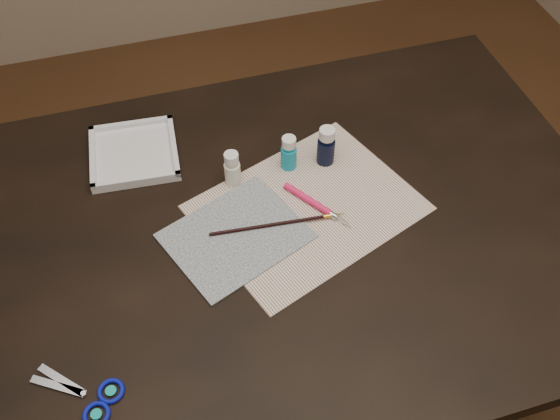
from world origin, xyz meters
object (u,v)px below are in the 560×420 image
object	(u,v)px
paint_bottle_cyan	(289,153)
canvas	(236,236)
paint_bottle_navy	(326,146)
paint_bottle_white	(232,168)
scissors	(73,394)
paper	(307,207)
palette_tray	(134,153)

from	to	relation	value
paint_bottle_cyan	canvas	bearing A→B (deg)	-135.47
canvas	paint_bottle_navy	distance (m)	0.27
paint_bottle_white	paint_bottle_navy	world-z (taller)	paint_bottle_navy
paint_bottle_white	scissors	distance (m)	0.50
paper	paint_bottle_navy	bearing A→B (deg)	55.70
canvas	paint_bottle_white	xyz separation A→B (m)	(0.03, 0.14, 0.04)
scissors	canvas	bearing A→B (deg)	-111.91
paper	canvas	xyz separation A→B (m)	(-0.15, -0.03, 0.00)
paint_bottle_cyan	paper	bearing A→B (deg)	-88.78
paint_bottle_white	palette_tray	size ratio (longest dim) A/B	0.45
paint_bottle_white	paint_bottle_navy	size ratio (longest dim) A/B	0.89
paper	paint_bottle_white	bearing A→B (deg)	138.81
canvas	palette_tray	world-z (taller)	palette_tray
scissors	palette_tray	bearing A→B (deg)	-76.16
paper	scissors	distance (m)	0.53
canvas	paint_bottle_navy	world-z (taller)	paint_bottle_navy
paper	paint_bottle_white	world-z (taller)	paint_bottle_white
paint_bottle_white	paint_bottle_navy	bearing A→B (deg)	0.68
paint_bottle_cyan	scissors	bearing A→B (deg)	-141.25
canvas	paint_bottle_white	distance (m)	0.14
canvas	paint_bottle_navy	xyz separation A→B (m)	(0.23, 0.14, 0.04)
paint_bottle_white	scissors	world-z (taller)	paint_bottle_white
canvas	palette_tray	xyz separation A→B (m)	(-0.15, 0.26, 0.01)
paint_bottle_cyan	palette_tray	bearing A→B (deg)	158.42
paint_bottle_cyan	paint_bottle_navy	world-z (taller)	paint_bottle_navy
paint_bottle_cyan	palette_tray	distance (m)	0.32
canvas	scissors	xyz separation A→B (m)	(-0.32, -0.23, 0.00)
paper	palette_tray	xyz separation A→B (m)	(-0.30, 0.24, 0.01)
canvas	scissors	distance (m)	0.39
canvas	paint_bottle_cyan	size ratio (longest dim) A/B	3.07
paint_bottle_white	palette_tray	world-z (taller)	paint_bottle_white
paper	paint_bottle_cyan	xyz separation A→B (m)	(-0.00, 0.12, 0.04)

